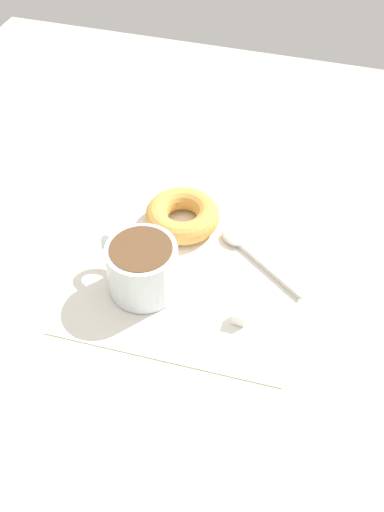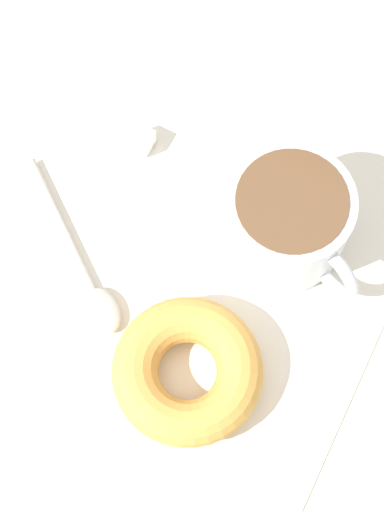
# 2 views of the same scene
# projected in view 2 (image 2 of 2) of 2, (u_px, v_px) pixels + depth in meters

# --- Properties ---
(ground_plane) EXTENTS (1.20, 1.20, 0.02)m
(ground_plane) POSITION_uv_depth(u_px,v_px,m) (185.00, 261.00, 0.64)
(ground_plane) COLOR beige
(napkin) EXTENTS (0.29, 0.29, 0.00)m
(napkin) POSITION_uv_depth(u_px,v_px,m) (192.00, 265.00, 0.63)
(napkin) COLOR white
(napkin) RESTS_ON ground_plane
(coffee_cup) EXTENTS (0.11, 0.09, 0.07)m
(coffee_cup) POSITION_uv_depth(u_px,v_px,m) (289.00, 221.00, 0.60)
(coffee_cup) COLOR silver
(coffee_cup) RESTS_ON napkin
(donut) EXTENTS (0.10, 0.10, 0.03)m
(donut) POSITION_uv_depth(u_px,v_px,m) (188.00, 371.00, 0.58)
(donut) COLOR gold
(donut) RESTS_ON napkin
(spoon) EXTENTS (0.13, 0.10, 0.01)m
(spoon) POSITION_uv_depth(u_px,v_px,m) (89.00, 283.00, 0.62)
(spoon) COLOR #B7B2A8
(spoon) RESTS_ON napkin
(sugar_cube) EXTENTS (0.02, 0.02, 0.02)m
(sugar_cube) POSITION_uv_depth(u_px,v_px,m) (142.00, 140.00, 0.65)
(sugar_cube) COLOR white
(sugar_cube) RESTS_ON napkin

